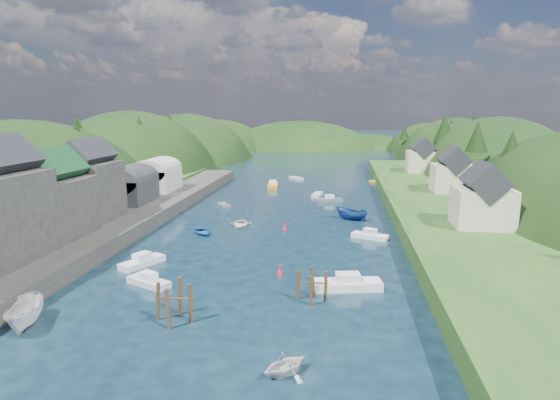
# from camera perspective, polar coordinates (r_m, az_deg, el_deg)

# --- Properties ---
(ground) EXTENTS (600.00, 600.00, 0.00)m
(ground) POSITION_cam_1_polar(r_m,az_deg,el_deg) (91.62, 1.79, 0.18)
(ground) COLOR black
(ground) RESTS_ON ground
(hillside_left) EXTENTS (44.00, 245.56, 52.00)m
(hillside_left) POSITION_cam_1_polar(r_m,az_deg,el_deg) (129.09, -17.35, -0.74)
(hillside_left) COLOR black
(hillside_left) RESTS_ON ground
(hillside_right) EXTENTS (36.00, 245.56, 48.00)m
(hillside_right) POSITION_cam_1_polar(r_m,az_deg,el_deg) (122.61, 24.46, -1.56)
(hillside_right) COLOR black
(hillside_right) RESTS_ON ground
(far_hills) EXTENTS (103.00, 68.00, 44.00)m
(far_hills) POSITION_cam_1_polar(r_m,az_deg,el_deg) (215.51, 5.40, 3.56)
(far_hills) COLOR black
(far_hills) RESTS_ON ground
(hill_trees) EXTENTS (90.29, 151.13, 11.94)m
(hill_trees) POSITION_cam_1_polar(r_m,az_deg,el_deg) (104.54, 2.95, 7.67)
(hill_trees) COLOR black
(hill_trees) RESTS_ON ground
(quay_left) EXTENTS (12.00, 110.00, 2.00)m
(quay_left) POSITION_cam_1_polar(r_m,az_deg,el_deg) (69.94, -20.83, -3.17)
(quay_left) COLOR #2D2B28
(quay_left) RESTS_ON ground
(terrace_left_grass) EXTENTS (12.00, 110.00, 2.50)m
(terrace_left_grass) POSITION_cam_1_polar(r_m,az_deg,el_deg) (73.44, -25.67, -2.69)
(terrace_left_grass) COLOR #234719
(terrace_left_grass) RESTS_ON ground
(quayside_buildings) EXTENTS (8.00, 35.84, 12.90)m
(quayside_buildings) POSITION_cam_1_polar(r_m,az_deg,el_deg) (58.57, -29.23, -0.44)
(quayside_buildings) COLOR #2D2B28
(quayside_buildings) RESTS_ON quay_left
(boat_sheds) EXTENTS (7.00, 21.00, 7.50)m
(boat_sheds) POSITION_cam_1_polar(r_m,az_deg,el_deg) (86.76, -16.31, 2.65)
(boat_sheds) COLOR #2D2D30
(boat_sheds) RESTS_ON quay_left
(terrace_right) EXTENTS (16.00, 120.00, 2.40)m
(terrace_right) POSITION_cam_1_polar(r_m,az_deg,el_deg) (82.73, 18.57, -0.75)
(terrace_right) COLOR #234719
(terrace_right) RESTS_ON ground
(right_bank_cottages) EXTENTS (9.00, 59.24, 8.41)m
(right_bank_cottages) POSITION_cam_1_polar(r_m,az_deg,el_deg) (90.64, 19.63, 3.16)
(right_bank_cottages) COLOR beige
(right_bank_cottages) RESTS_ON terrace_right
(piling_cluster_near) EXTENTS (3.32, 3.09, 3.94)m
(piling_cluster_near) POSITION_cam_1_polar(r_m,az_deg,el_deg) (40.53, -12.78, -12.41)
(piling_cluster_near) COLOR #382314
(piling_cluster_near) RESTS_ON ground
(piling_cluster_far) EXTENTS (3.02, 2.83, 3.43)m
(piling_cluster_far) POSITION_cam_1_polar(r_m,az_deg,el_deg) (43.76, 3.90, -10.70)
(piling_cluster_far) COLOR #382314
(piling_cluster_far) RESTS_ON ground
(channel_buoy_near) EXTENTS (0.70, 0.70, 1.10)m
(channel_buoy_near) POSITION_cam_1_polar(r_m,az_deg,el_deg) (50.14, -0.06, -8.59)
(channel_buoy_near) COLOR red
(channel_buoy_near) RESTS_ON ground
(channel_buoy_far) EXTENTS (0.70, 0.70, 1.10)m
(channel_buoy_far) POSITION_cam_1_polar(r_m,az_deg,el_deg) (68.11, 0.54, -3.25)
(channel_buoy_far) COLOR red
(channel_buoy_far) RESTS_ON ground
(moored_boats) EXTENTS (35.70, 91.08, 2.30)m
(moored_boats) POSITION_cam_1_polar(r_m,az_deg,el_deg) (62.25, -2.75, -4.52)
(moored_boats) COLOR silver
(moored_boats) RESTS_ON ground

